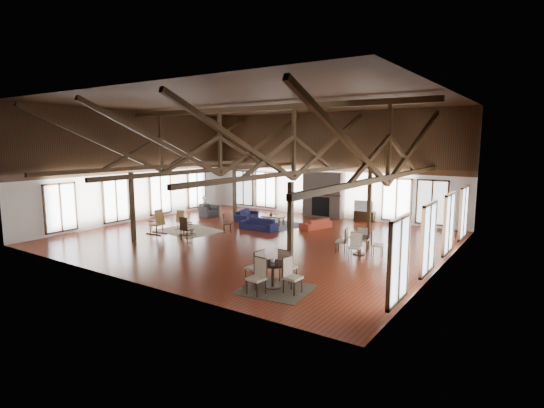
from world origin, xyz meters
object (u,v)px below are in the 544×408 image
Objects in this scene: cafe_table_far at (359,242)px; sofa_navy_front at (259,224)px; tv_console at (364,216)px; sofa_orange at (316,224)px; armchair at (208,211)px; cafe_table_near at (273,271)px; sofa_navy_left at (247,215)px; coffee_table at (273,217)px.

sofa_navy_front is at bearing 165.17° from cafe_table_far.
sofa_orange is at bearing -110.79° from tv_console.
armchair reaches higher than tv_console.
sofa_navy_front is 0.96× the size of cafe_table_near.
cafe_table_near is (7.43, -8.47, 0.24)m from sofa_navy_left.
tv_console is at bearing -75.11° from sofa_navy_left.
sofa_navy_front is 2.87m from sofa_navy_left.
sofa_navy_left is at bearing 140.27° from sofa_navy_front.
sofa_navy_front is 1.50× the size of coffee_table.
cafe_table_near reaches higher than armchair.
armchair is at bearing -154.85° from tv_console.
sofa_navy_front is 1.01× the size of cafe_table_far.
sofa_navy_left is 1.87× the size of armchair.
cafe_table_near is at bearing -97.62° from cafe_table_far.
tv_console is (-2.45, 6.69, -0.21)m from cafe_table_far.
armchair is at bearing 164.52° from cafe_table_far.
cafe_table_far is (3.71, -3.38, 0.23)m from sofa_orange.
armchair is (-4.57, 1.34, 0.05)m from sofa_navy_front.
cafe_table_near is (5.27, -6.59, 0.24)m from sofa_navy_front.
sofa_orange is at bearing -81.72° from armchair.
sofa_navy_front is 2.87m from sofa_orange.
sofa_navy_front is at bearing -102.00° from armchair.
cafe_table_far is 7.13m from tv_console.
cafe_table_far is at bearing -35.45° from coffee_table.
cafe_table_near is at bearing 35.89° from sofa_orange.
sofa_navy_left is 6.51m from tv_console.
armchair reaches higher than sofa_navy_left.
cafe_table_far is at bearing 82.38° from cafe_table_near.
cafe_table_near is 5.06m from cafe_table_far.
coffee_table is at bearing 153.27° from cafe_table_far.
sofa_orange is 1.72× the size of armchair.
armchair is (-6.80, -0.47, 0.07)m from sofa_orange.
cafe_table_near is (3.04, -8.40, 0.27)m from sofa_orange.
sofa_navy_left is at bearing 160.26° from coffee_table.
sofa_navy_left is at bearing -150.14° from tv_console.
sofa_navy_front is 6.15m from cafe_table_far.
armchair is 10.90m from cafe_table_far.
coffee_table is at bearing -134.73° from tv_console.
cafe_table_near is at bearing -50.18° from sofa_navy_front.
sofa_navy_front is 8.44m from cafe_table_near.
sofa_navy_left is 1.70× the size of tv_console.
sofa_orange is at bearing 109.89° from cafe_table_near.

